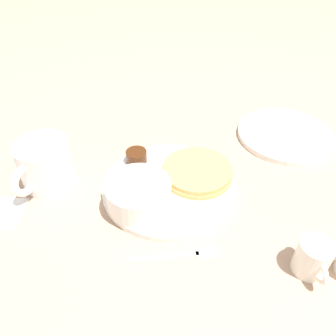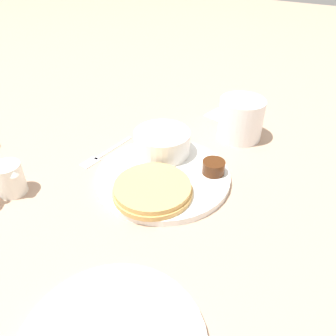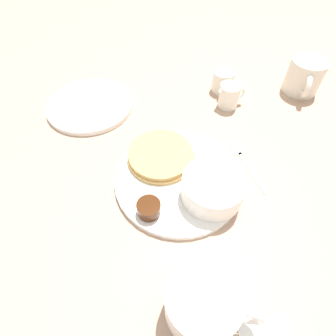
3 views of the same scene
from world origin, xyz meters
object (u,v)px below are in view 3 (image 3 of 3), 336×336
second_mug (304,77)px  coffee_mug (203,303)px  plate (179,179)px  creamer_pitcher_near (229,96)px  bowl (213,187)px  fork (244,159)px  creamer_pitcher_far (223,81)px

second_mug → coffee_mug: bearing=-50.0°
plate → second_mug: size_ratio=2.26×
plate → creamer_pitcher_near: bearing=131.1°
plate → bowl: 0.08m
bowl → fork: size_ratio=0.78×
bowl → coffee_mug: (0.16, -0.09, 0.01)m
coffee_mug → creamer_pitcher_near: bearing=147.3°
plate → fork: size_ratio=1.75×
creamer_pitcher_far → bowl: bearing=-30.6°
creamer_pitcher_near → fork: size_ratio=0.51×
creamer_pitcher_far → second_mug: 0.20m
plate → coffee_mug: 0.23m
plate → second_mug: bearing=112.2°
creamer_pitcher_near → second_mug: second_mug is taller
coffee_mug → bowl: bearing=150.0°
creamer_pitcher_near → creamer_pitcher_far: 0.06m
fork → second_mug: (-0.16, 0.26, 0.04)m
fork → creamer_pitcher_near: bearing=162.9°
bowl → second_mug: bearing=121.5°
bowl → second_mug: (-0.22, 0.36, 0.00)m
creamer_pitcher_near → fork: 0.18m
bowl → coffee_mug: 0.19m
fork → bowl: bearing=-60.2°
bowl → fork: (-0.06, 0.11, -0.03)m
fork → second_mug: bearing=122.1°
coffee_mug → second_mug: (-0.38, 0.45, -0.00)m
coffee_mug → creamer_pitcher_far: size_ratio=1.75×
plate → bowl: size_ratio=2.23×
creamer_pitcher_far → second_mug: (0.07, 0.19, 0.01)m
coffee_mug → creamer_pitcher_far: coffee_mug is taller
bowl → fork: 0.13m
creamer_pitcher_near → creamer_pitcher_far: (-0.06, 0.02, -0.00)m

